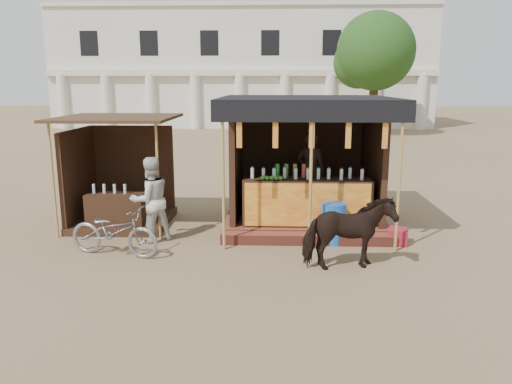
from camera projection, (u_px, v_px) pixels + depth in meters
name	position (u px, v px, depth m)	size (l,w,h in m)	color
ground	(252.00, 281.00, 7.89)	(120.00, 120.00, 0.00)	#846B4C
main_stall	(305.00, 178.00, 10.91)	(3.60, 3.61, 2.78)	brown
secondary_stall	(115.00, 186.00, 10.98)	(2.40, 2.40, 2.38)	#381F14
cow	(348.00, 233.00, 8.29)	(0.68, 1.49, 1.26)	black
motorbike	(114.00, 231.00, 9.00)	(0.60, 1.72, 0.90)	gray
bystander	(151.00, 200.00, 9.74)	(0.82, 0.64, 1.68)	silver
blue_barrel	(333.00, 223.00, 9.70)	(0.48, 0.48, 0.80)	#1757B3
red_crate	(398.00, 236.00, 9.71)	(0.37, 0.38, 0.30)	maroon
cooler	(353.00, 223.00, 10.31)	(0.67, 0.48, 0.46)	#186C2A
background_building	(243.00, 70.00, 36.33)	(26.00, 7.45, 8.18)	silver
tree	(372.00, 54.00, 28.29)	(4.50, 4.40, 7.00)	#382314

